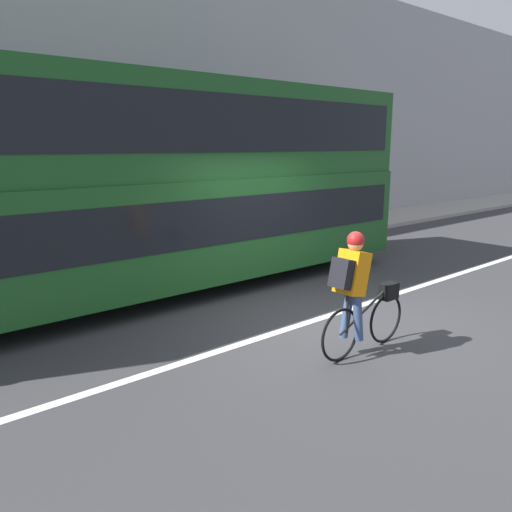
{
  "coord_description": "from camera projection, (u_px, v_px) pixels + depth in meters",
  "views": [
    {
      "loc": [
        -5.48,
        -4.97,
        2.64
      ],
      "look_at": [
        -0.75,
        0.63,
        1.0
      ],
      "focal_mm": 35.0,
      "sensor_mm": 36.0,
      "label": 1
    }
  ],
  "objects": [
    {
      "name": "street_sign_post",
      "position": [
        303.0,
        189.0,
        14.75
      ],
      "size": [
        0.36,
        0.09,
        2.2
      ],
      "color": "#59595B",
      "rests_on": "sidewalk_curb"
    },
    {
      "name": "bus",
      "position": [
        150.0,
        178.0,
        8.63
      ],
      "size": [
        10.47,
        2.56,
        3.72
      ],
      "color": "black",
      "rests_on": "ground_plane"
    },
    {
      "name": "ground_plane",
      "position": [
        319.0,
        319.0,
        7.73
      ],
      "size": [
        80.0,
        80.0,
        0.0
      ],
      "primitive_type": "plane",
      "color": "#38383A"
    },
    {
      "name": "cyclist_on_bike",
      "position": [
        357.0,
        289.0,
        6.23
      ],
      "size": [
        1.62,
        0.32,
        1.62
      ],
      "color": "black",
      "rests_on": "ground_plane"
    },
    {
      "name": "road_center_line",
      "position": [
        320.0,
        319.0,
        7.73
      ],
      "size": [
        50.0,
        0.14,
        0.01
      ],
      "primitive_type": "cube",
      "color": "silver",
      "rests_on": "ground_plane"
    },
    {
      "name": "sidewalk_curb",
      "position": [
        146.0,
        255.0,
        11.88
      ],
      "size": [
        60.0,
        2.37,
        0.12
      ],
      "color": "#A8A399",
      "rests_on": "ground_plane"
    },
    {
      "name": "building_facade",
      "position": [
        112.0,
        92.0,
        12.04
      ],
      "size": [
        60.0,
        0.3,
        7.77
      ],
      "color": "#9E9EA3",
      "rests_on": "ground_plane"
    }
  ]
}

